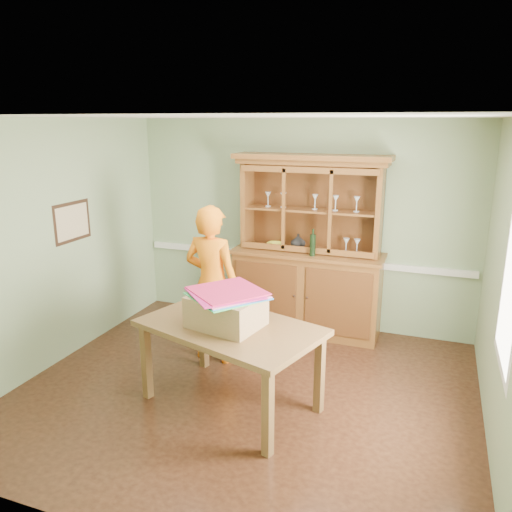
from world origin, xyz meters
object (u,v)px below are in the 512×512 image
at_px(person, 212,284).
at_px(dining_table, 230,334).
at_px(china_hutch, 308,272).
at_px(cardboard_box, 226,311).

bearing_deg(person, dining_table, 128.96).
bearing_deg(china_hutch, cardboard_box, -97.08).
relative_size(china_hutch, person, 1.27).
xyz_separation_m(dining_table, cardboard_box, (-0.03, -0.03, 0.24)).
xyz_separation_m(dining_table, person, (-0.58, 0.84, 0.17)).
height_order(dining_table, cardboard_box, cardboard_box).
height_order(dining_table, person, person).
bearing_deg(cardboard_box, dining_table, 48.21).
bearing_deg(person, cardboard_box, 126.92).
bearing_deg(china_hutch, dining_table, -96.47).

